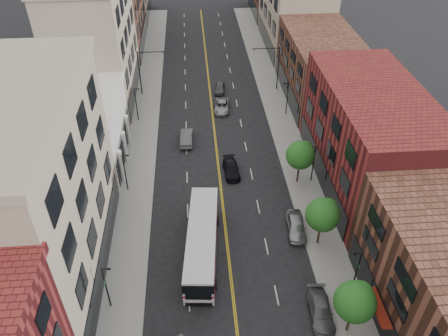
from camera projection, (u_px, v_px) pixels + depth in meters
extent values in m
cube|color=gray|center=(143.00, 138.00, 60.43)|extent=(4.00, 110.00, 0.15)
cube|color=gray|center=(285.00, 132.00, 61.67)|extent=(4.00, 110.00, 0.15)
cube|color=gray|center=(31.00, 198.00, 37.17)|extent=(10.00, 22.00, 18.00)
cube|color=silver|center=(81.00, 132.00, 54.44)|extent=(10.00, 14.00, 8.00)
cube|color=gray|center=(95.00, 42.00, 64.82)|extent=(10.00, 20.00, 18.00)
cube|color=#512D20|center=(113.00, 9.00, 81.53)|extent=(10.00, 20.00, 15.00)
cube|color=maroon|center=(369.00, 138.00, 49.81)|extent=(10.00, 22.00, 12.00)
cube|color=#512D20|center=(321.00, 68.00, 67.00)|extent=(10.00, 20.00, 10.00)
cube|color=gray|center=(294.00, 11.00, 82.37)|extent=(10.00, 22.00, 14.00)
cylinder|color=black|center=(349.00, 321.00, 36.34)|extent=(0.22, 0.22, 2.50)
sphere|color=#1D5D1A|center=(355.00, 302.00, 34.72)|extent=(3.40, 3.40, 3.40)
sphere|color=#1D5D1A|center=(361.00, 293.00, 34.76)|extent=(2.04, 2.04, 2.04)
cylinder|color=black|center=(319.00, 234.00, 44.24)|extent=(0.22, 0.22, 2.50)
sphere|color=#1D5D1A|center=(323.00, 215.00, 42.62)|extent=(3.40, 3.40, 3.40)
sphere|color=#1D5D1A|center=(327.00, 208.00, 42.66)|extent=(2.04, 2.04, 2.04)
cylinder|color=black|center=(298.00, 173.00, 52.13)|extent=(0.22, 0.22, 2.50)
sphere|color=#1D5D1A|center=(300.00, 155.00, 50.52)|extent=(3.40, 3.40, 3.40)
sphere|color=#1D5D1A|center=(304.00, 149.00, 50.56)|extent=(2.04, 2.04, 2.04)
cylinder|color=black|center=(106.00, 288.00, 37.47)|extent=(0.14, 0.14, 5.00)
cylinder|color=black|center=(106.00, 269.00, 35.97)|extent=(0.70, 0.10, 0.10)
cube|color=black|center=(109.00, 269.00, 36.01)|extent=(0.28, 0.14, 0.14)
cube|color=#19592D|center=(105.00, 281.00, 36.92)|extent=(0.04, 0.55, 0.35)
cylinder|color=black|center=(125.00, 173.00, 50.11)|extent=(0.14, 0.14, 5.00)
cylinder|color=black|center=(125.00, 155.00, 48.61)|extent=(0.70, 0.10, 0.10)
cube|color=black|center=(128.00, 156.00, 48.65)|extent=(0.28, 0.14, 0.14)
cube|color=#19592D|center=(124.00, 167.00, 49.56)|extent=(0.04, 0.55, 0.35)
cylinder|color=black|center=(136.00, 104.00, 62.75)|extent=(0.14, 0.14, 5.00)
cylinder|color=black|center=(137.00, 89.00, 61.24)|extent=(0.70, 0.10, 0.10)
cube|color=black|center=(138.00, 89.00, 61.29)|extent=(0.28, 0.14, 0.14)
cube|color=#19592D|center=(136.00, 99.00, 62.20)|extent=(0.04, 0.55, 0.35)
cylinder|color=black|center=(356.00, 272.00, 38.84)|extent=(0.14, 0.14, 5.00)
cylinder|color=black|center=(358.00, 253.00, 37.29)|extent=(0.70, 0.10, 0.10)
cube|color=black|center=(355.00, 254.00, 37.31)|extent=(0.28, 0.14, 0.14)
cube|color=#19592D|center=(358.00, 265.00, 38.29)|extent=(0.04, 0.55, 0.35)
cylinder|color=black|center=(313.00, 164.00, 51.48)|extent=(0.14, 0.14, 5.00)
cylinder|color=black|center=(313.00, 147.00, 49.93)|extent=(0.70, 0.10, 0.10)
cube|color=black|center=(311.00, 147.00, 49.95)|extent=(0.28, 0.14, 0.14)
cube|color=#19592D|center=(314.00, 158.00, 50.93)|extent=(0.04, 0.55, 0.35)
cylinder|color=black|center=(287.00, 99.00, 64.11)|extent=(0.14, 0.14, 5.00)
cylinder|color=black|center=(286.00, 83.00, 62.57)|extent=(0.70, 0.10, 0.10)
cube|color=black|center=(285.00, 84.00, 62.58)|extent=(0.28, 0.14, 0.14)
cube|color=#19592D|center=(288.00, 93.00, 63.57)|extent=(0.04, 0.55, 0.35)
cylinder|color=black|center=(140.00, 73.00, 68.39)|extent=(0.18, 0.18, 7.20)
cylinder|color=black|center=(151.00, 52.00, 66.46)|extent=(4.40, 0.12, 0.12)
imported|color=black|center=(164.00, 54.00, 66.81)|extent=(0.15, 0.18, 0.90)
cylinder|color=black|center=(278.00, 68.00, 69.76)|extent=(0.18, 0.18, 7.20)
cylinder|color=black|center=(266.00, 49.00, 67.55)|extent=(4.40, 0.12, 0.12)
imported|color=black|center=(254.00, 51.00, 67.68)|extent=(0.15, 0.18, 0.90)
cube|color=silver|center=(202.00, 241.00, 42.98)|extent=(3.89, 12.90, 3.07)
cube|color=black|center=(202.00, 236.00, 42.52)|extent=(3.94, 12.95, 1.11)
cube|color=#B00C25|center=(202.00, 243.00, 43.17)|extent=(3.94, 12.95, 0.23)
cube|color=black|center=(198.00, 294.00, 37.77)|extent=(2.33, 0.27, 1.69)
cylinder|color=black|center=(185.00, 284.00, 40.39)|extent=(0.39, 1.04, 1.02)
cylinder|color=black|center=(215.00, 284.00, 40.36)|extent=(0.39, 1.04, 1.02)
cylinder|color=black|center=(192.00, 220.00, 47.10)|extent=(0.39, 1.04, 1.02)
cylinder|color=black|center=(217.00, 220.00, 47.07)|extent=(0.39, 1.04, 1.02)
imported|color=#55555A|center=(321.00, 311.00, 37.94)|extent=(2.20, 4.88, 1.39)
imported|color=#94979B|center=(296.00, 226.00, 45.95)|extent=(2.26, 4.80, 1.59)
imported|color=#4F4F54|center=(186.00, 138.00, 59.34)|extent=(1.75, 4.65, 1.52)
imported|color=black|center=(231.00, 169.00, 53.99)|extent=(2.10, 4.58, 1.30)
imported|color=gray|center=(222.00, 106.00, 66.37)|extent=(2.71, 4.98, 1.33)
imported|color=#434448|center=(220.00, 88.00, 71.12)|extent=(2.06, 4.07, 1.33)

